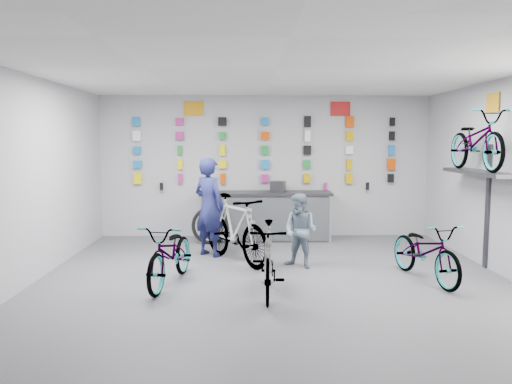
{
  "coord_description": "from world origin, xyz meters",
  "views": [
    {
      "loc": [
        -0.41,
        -6.66,
        2.07
      ],
      "look_at": [
        -0.24,
        1.4,
        1.22
      ],
      "focal_mm": 35.0,
      "sensor_mm": 36.0,
      "label": 1
    }
  ],
  "objects_px": {
    "bike_left": "(171,253)",
    "clerk": "(209,207)",
    "bike_center": "(268,259)",
    "bike_right": "(426,251)",
    "counter": "(266,217)",
    "customer": "(300,231)",
    "bike_service": "(235,229)"
  },
  "relations": [
    {
      "from": "bike_left",
      "to": "clerk",
      "type": "distance_m",
      "value": 1.9
    },
    {
      "from": "bike_left",
      "to": "clerk",
      "type": "relative_size",
      "value": 0.98
    },
    {
      "from": "bike_center",
      "to": "bike_right",
      "type": "xyz_separation_m",
      "value": [
        2.35,
        0.65,
        -0.05
      ]
    },
    {
      "from": "counter",
      "to": "clerk",
      "type": "bearing_deg",
      "value": -127.29
    },
    {
      "from": "customer",
      "to": "bike_service",
      "type": "bearing_deg",
      "value": -163.17
    },
    {
      "from": "bike_right",
      "to": "clerk",
      "type": "distance_m",
      "value": 3.72
    },
    {
      "from": "bike_left",
      "to": "clerk",
      "type": "height_order",
      "value": "clerk"
    },
    {
      "from": "bike_service",
      "to": "bike_right",
      "type": "bearing_deg",
      "value": -54.65
    },
    {
      "from": "bike_right",
      "to": "bike_service",
      "type": "distance_m",
      "value": 3.05
    },
    {
      "from": "bike_center",
      "to": "customer",
      "type": "height_order",
      "value": "customer"
    },
    {
      "from": "bike_center",
      "to": "customer",
      "type": "xyz_separation_m",
      "value": [
        0.58,
        1.44,
        0.12
      ]
    },
    {
      "from": "bike_left",
      "to": "bike_service",
      "type": "height_order",
      "value": "bike_service"
    },
    {
      "from": "bike_right",
      "to": "bike_service",
      "type": "height_order",
      "value": "bike_service"
    },
    {
      "from": "counter",
      "to": "bike_center",
      "type": "distance_m",
      "value": 3.71
    },
    {
      "from": "bike_left",
      "to": "bike_service",
      "type": "distance_m",
      "value": 1.56
    },
    {
      "from": "bike_left",
      "to": "customer",
      "type": "relative_size",
      "value": 1.43
    },
    {
      "from": "clerk",
      "to": "customer",
      "type": "bearing_deg",
      "value": -171.89
    },
    {
      "from": "counter",
      "to": "clerk",
      "type": "distance_m",
      "value": 1.79
    },
    {
      "from": "counter",
      "to": "bike_left",
      "type": "relative_size",
      "value": 1.56
    },
    {
      "from": "bike_right",
      "to": "customer",
      "type": "distance_m",
      "value": 1.94
    },
    {
      "from": "counter",
      "to": "customer",
      "type": "bearing_deg",
      "value": -78.14
    },
    {
      "from": "bike_service",
      "to": "bike_left",
      "type": "bearing_deg",
      "value": -157.62
    },
    {
      "from": "counter",
      "to": "bike_center",
      "type": "xyz_separation_m",
      "value": [
        -0.11,
        -3.7,
        0.0
      ]
    },
    {
      "from": "bike_center",
      "to": "counter",
      "type": "bearing_deg",
      "value": 91.91
    },
    {
      "from": "clerk",
      "to": "bike_right",
      "type": "bearing_deg",
      "value": -169.01
    },
    {
      "from": "bike_center",
      "to": "bike_left",
      "type": "bearing_deg",
      "value": 163.18
    },
    {
      "from": "counter",
      "to": "bike_left",
      "type": "distance_m",
      "value": 3.52
    },
    {
      "from": "bike_right",
      "to": "bike_service",
      "type": "relative_size",
      "value": 0.88
    },
    {
      "from": "bike_service",
      "to": "clerk",
      "type": "bearing_deg",
      "value": 98.96
    },
    {
      "from": "counter",
      "to": "customer",
      "type": "relative_size",
      "value": 2.23
    },
    {
      "from": "bike_left",
      "to": "bike_center",
      "type": "height_order",
      "value": "bike_center"
    },
    {
      "from": "counter",
      "to": "clerk",
      "type": "xyz_separation_m",
      "value": [
        -1.06,
        -1.39,
        0.39
      ]
    }
  ]
}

